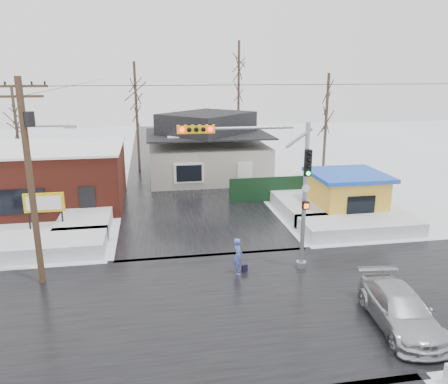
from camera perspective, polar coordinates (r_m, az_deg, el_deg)
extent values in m
plane|color=white|center=(18.25, 0.98, -14.70)|extent=(120.00, 120.00, 0.00)
cube|color=black|center=(18.24, 0.98, -14.67)|extent=(10.00, 120.00, 0.02)
cube|color=black|center=(18.24, 0.98, -14.67)|extent=(120.00, 10.00, 0.02)
cube|color=white|center=(24.88, -23.25, -6.46)|extent=(7.00, 3.00, 0.80)
cube|color=white|center=(26.94, 17.27, -4.20)|extent=(7.00, 3.00, 0.80)
cube|color=white|center=(29.13, -17.27, -2.72)|extent=(3.00, 8.00, 0.80)
cube|color=white|center=(30.52, 9.73, -1.39)|extent=(3.00, 8.00, 0.80)
cylinder|color=gray|center=(20.55, 10.46, -0.78)|extent=(0.20, 0.20, 7.00)
cylinder|color=gray|center=(21.72, 10.03, -9.29)|extent=(0.50, 0.50, 0.30)
cylinder|color=gray|center=(19.05, 2.36, 8.33)|extent=(4.60, 0.14, 0.14)
cube|color=gold|center=(18.73, -3.69, 8.19)|extent=(1.60, 0.28, 0.35)
sphere|color=#FF0C0C|center=(18.52, -5.50, 8.07)|extent=(0.20, 0.20, 0.20)
sphere|color=#FF0C0C|center=(18.65, -1.79, 8.18)|extent=(0.20, 0.20, 0.20)
cube|color=black|center=(19.96, 10.90, 3.75)|extent=(0.30, 0.22, 1.20)
sphere|color=#0CE533|center=(19.93, 10.97, 2.40)|extent=(0.18, 0.18, 0.18)
cube|color=black|center=(20.46, 10.61, -1.74)|extent=(0.30, 0.20, 0.35)
cylinder|color=#382619|center=(20.18, -23.91, 0.76)|extent=(0.28, 0.28, 9.00)
cube|color=#382619|center=(19.63, -25.24, 12.40)|extent=(2.20, 0.10, 0.10)
cube|color=#382619|center=(19.65, -25.11, 11.24)|extent=(1.80, 0.10, 0.10)
cylinder|color=black|center=(19.65, -24.09, 8.70)|extent=(0.44, 0.44, 0.60)
cylinder|color=gray|center=(19.54, -22.14, 7.99)|extent=(1.80, 0.08, 0.08)
cube|color=gray|center=(19.37, -19.50, 8.04)|extent=(0.50, 0.22, 0.12)
cube|color=maroon|center=(33.27, -23.50, 1.79)|extent=(12.00, 8.00, 4.00)
cube|color=white|center=(32.88, -23.89, 5.26)|extent=(12.20, 8.20, 0.15)
cube|color=black|center=(29.65, -25.11, -1.17)|extent=(3.00, 0.08, 1.60)
cube|color=black|center=(28.90, -17.39, -1.41)|extent=(1.00, 0.08, 2.20)
cylinder|color=black|center=(27.21, -24.06, -3.57)|extent=(0.10, 0.10, 1.80)
cylinder|color=black|center=(26.81, -20.33, -3.45)|extent=(0.10, 0.10, 1.80)
cube|color=gold|center=(26.68, -22.45, -1.28)|extent=(2.20, 0.18, 1.10)
cube|color=white|center=(26.58, -22.49, -1.35)|extent=(1.90, 0.02, 0.80)
cube|color=#ADA99C|center=(38.58, -2.19, 4.08)|extent=(10.00, 8.00, 3.00)
cube|color=black|center=(38.17, -2.23, 7.61)|extent=(10.40, 8.40, 0.12)
pyramid|color=black|center=(38.05, -2.24, 9.04)|extent=(9.00, 7.00, 1.80)
cube|color=maroon|center=(39.56, 2.22, 9.36)|extent=(0.70, 0.70, 1.40)
cube|color=white|center=(34.45, -4.59, 2.47)|extent=(2.40, 0.12, 1.60)
cube|color=yellow|center=(29.44, 15.69, -0.56)|extent=(4.00, 4.00, 2.60)
cube|color=#1754B3|center=(29.09, 15.90, 2.18)|extent=(4.60, 4.60, 0.25)
cube|color=black|center=(27.71, 17.45, -1.71)|extent=(1.80, 0.06, 1.20)
cube|color=black|center=(32.05, 7.75, 0.45)|extent=(8.00, 0.12, 1.80)
cylinder|color=#332821|center=(41.69, -11.31, 9.53)|extent=(0.24, 0.24, 10.00)
cylinder|color=#332821|center=(44.50, 1.91, 11.48)|extent=(0.24, 0.24, 12.00)
cylinder|color=#332821|center=(38.79, 13.14, 8.24)|extent=(0.24, 0.24, 9.00)
cylinder|color=#332821|center=(41.31, -25.38, 6.88)|extent=(0.24, 0.24, 8.00)
imported|color=#4560C3|center=(20.48, 1.83, -8.41)|extent=(0.50, 0.69, 1.75)
imported|color=#B6B9BE|center=(17.92, 22.00, -14.05)|extent=(2.42, 4.89, 1.37)
cube|color=black|center=(20.93, 2.69, -9.98)|extent=(0.30, 0.21, 0.35)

